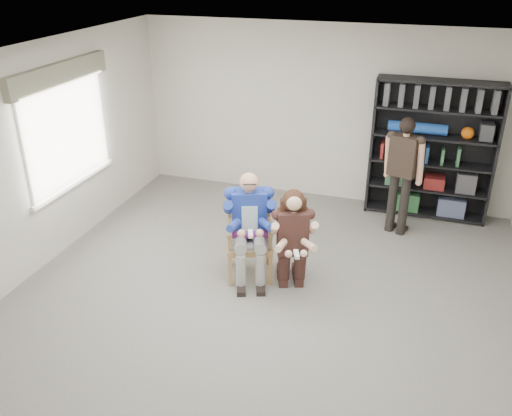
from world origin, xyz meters
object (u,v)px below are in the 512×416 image
(armchair, at_px, (250,238))
(kneeling_woman, at_px, (293,242))
(standing_man, at_px, (401,177))
(bookshelf, at_px, (432,151))
(seated_man, at_px, (250,226))

(armchair, bearing_deg, kneeling_woman, -31.91)
(armchair, height_order, kneeling_woman, kneeling_woman)
(armchair, bearing_deg, standing_man, 26.10)
(kneeling_woman, xyz_separation_m, standing_man, (1.09, 1.87, 0.23))
(armchair, xyz_separation_m, bookshelf, (2.04, 2.50, 0.51))
(kneeling_woman, xyz_separation_m, bookshelf, (1.46, 2.62, 0.41))
(seated_man, distance_m, standing_man, 2.42)
(armchair, distance_m, standing_man, 2.44)
(kneeling_woman, distance_m, bookshelf, 3.03)
(armchair, height_order, seated_man, seated_man)
(kneeling_woman, height_order, standing_man, standing_man)
(armchair, relative_size, kneeling_woman, 0.84)
(seated_man, xyz_separation_m, bookshelf, (2.04, 2.50, 0.35))
(armchair, height_order, standing_man, standing_man)
(standing_man, bearing_deg, bookshelf, 83.10)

